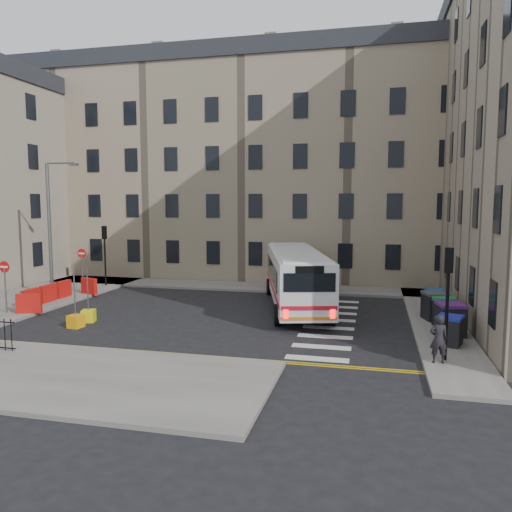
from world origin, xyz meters
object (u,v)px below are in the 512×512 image
at_px(streetlamp, 49,228).
at_px(wheelie_bin_c, 443,310).
at_px(wheelie_bin_a, 450,330).
at_px(wheelie_bin_b, 451,319).
at_px(bollard_chevron, 89,316).
at_px(pedestrian, 439,339).
at_px(wheelie_bin_e, 435,301).
at_px(wheelie_bin_d, 435,306).
at_px(bollard_yellow, 76,321).
at_px(bus, 296,276).

xyz_separation_m(streetlamp, wheelie_bin_c, (22.25, -1.71, -3.54)).
height_order(wheelie_bin_a, wheelie_bin_b, wheelie_bin_b).
bearing_deg(wheelie_bin_b, bollard_chevron, 173.21).
bearing_deg(wheelie_bin_a, wheelie_bin_b, 99.99).
xyz_separation_m(wheelie_bin_a, wheelie_bin_c, (0.22, 3.68, 0.05)).
relative_size(wheelie_bin_b, pedestrian, 0.82).
distance_m(wheelie_bin_e, bollard_chevron, 17.62).
height_order(wheelie_bin_b, wheelie_bin_e, wheelie_bin_b).
bearing_deg(pedestrian, wheelie_bin_d, -103.16).
xyz_separation_m(wheelie_bin_b, bollard_yellow, (-16.84, -2.12, -0.55)).
xyz_separation_m(streetlamp, bus, (14.82, 0.93, -2.53)).
distance_m(pedestrian, bollard_chevron, 16.22).
distance_m(streetlamp, bus, 15.06).
relative_size(streetlamp, bollard_yellow, 13.57).
relative_size(bollard_yellow, bollard_chevron, 1.00).
bearing_deg(pedestrian, wheelie_bin_e, -103.41).
relative_size(wheelie_bin_b, bollard_yellow, 2.37).
bearing_deg(bollard_yellow, wheelie_bin_e, 21.55).
distance_m(wheelie_bin_c, pedestrian, 6.29).
xyz_separation_m(wheelie_bin_e, pedestrian, (-0.86, -8.63, 0.26)).
bearing_deg(wheelie_bin_c, bus, 168.59).
height_order(wheelie_bin_b, wheelie_bin_d, wheelie_bin_b).
height_order(streetlamp, pedestrian, streetlamp).
distance_m(streetlamp, wheelie_bin_e, 22.46).
bearing_deg(pedestrian, wheelie_bin_a, -113.72).
height_order(wheelie_bin_a, bollard_chevron, wheelie_bin_a).
bearing_deg(wheelie_bin_c, pedestrian, -90.44).
distance_m(wheelie_bin_c, wheelie_bin_e, 2.42).
bearing_deg(streetlamp, bollard_chevron, -41.34).
relative_size(streetlamp, wheelie_bin_d, 5.57).
bearing_deg(wheelie_bin_c, wheelie_bin_b, -80.71).
distance_m(wheelie_bin_c, bollard_chevron, 17.11).
xyz_separation_m(bus, pedestrian, (6.49, -8.86, -0.79)).
relative_size(streetlamp, wheelie_bin_c, 6.25).
bearing_deg(wheelie_bin_a, bollard_yellow, -159.26).
height_order(wheelie_bin_e, bollard_yellow, wheelie_bin_e).
xyz_separation_m(wheelie_bin_c, bollard_yellow, (-16.80, -4.18, -0.50)).
xyz_separation_m(wheelie_bin_c, wheelie_bin_d, (-0.28, 0.76, 0.03)).
xyz_separation_m(pedestrian, bollard_chevron, (-15.89, 3.16, -0.72)).
bearing_deg(bus, streetlamp, 168.96).
height_order(wheelie_bin_d, bollard_chevron, wheelie_bin_d).
xyz_separation_m(streetlamp, wheelie_bin_a, (22.03, -5.40, -3.59)).
bearing_deg(wheelie_bin_c, bollard_yellow, -157.85).
distance_m(bus, wheelie_bin_d, 7.46).
distance_m(wheelie_bin_b, wheelie_bin_d, 2.84).
bearing_deg(wheelie_bin_b, bollard_yellow, 177.03).
relative_size(wheelie_bin_a, wheelie_bin_e, 1.08).
xyz_separation_m(streetlamp, wheelie_bin_b, (22.29, -3.77, -3.49)).
distance_m(wheelie_bin_d, wheelie_bin_e, 1.67).
relative_size(wheelie_bin_b, wheelie_bin_c, 1.09).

